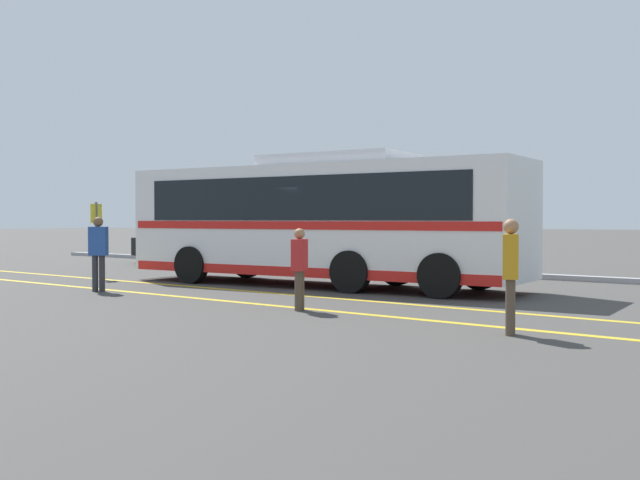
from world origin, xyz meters
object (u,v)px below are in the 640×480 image
object	(u,v)px
parked_car_1	(319,249)
bus_stop_sign	(96,230)
transit_bus	(320,218)
pedestrian_2	(299,264)
pedestrian_1	(511,269)
parked_car_0	(186,245)
pedestrian_0	(98,249)

from	to	relation	value
parked_car_1	bus_stop_sign	world-z (taller)	bus_stop_sign
transit_bus	pedestrian_2	size ratio (longest dim) A/B	7.22
transit_bus	pedestrian_2	xyz separation A→B (m)	(2.89, -4.33, -0.88)
pedestrian_2	bus_stop_sign	world-z (taller)	bus_stop_sign
transit_bus	pedestrian_1	xyz separation A→B (m)	(7.28, -4.69, -0.77)
transit_bus	pedestrian_1	bearing A→B (deg)	-128.46
pedestrian_2	parked_car_1	bearing A→B (deg)	-167.36
transit_bus	bus_stop_sign	bearing A→B (deg)	101.25
transit_bus	parked_car_0	world-z (taller)	transit_bus
pedestrian_0	pedestrian_1	world-z (taller)	pedestrian_0
parked_car_0	pedestrian_2	distance (m)	15.11
pedestrian_1	pedestrian_2	bearing A→B (deg)	-116.72
parked_car_0	pedestrian_2	size ratio (longest dim) A/B	3.07
parked_car_0	bus_stop_sign	bearing A→B (deg)	28.96
parked_car_1	bus_stop_sign	xyz separation A→B (m)	(-3.21, -6.47, 0.68)
parked_car_0	pedestrian_1	distance (m)	19.08
pedestrian_0	bus_stop_sign	size ratio (longest dim) A/B	0.80
pedestrian_2	bus_stop_sign	xyz separation A→B (m)	(-9.61, 2.29, 0.53)
transit_bus	bus_stop_sign	xyz separation A→B (m)	(-6.72, -2.05, -0.35)
parked_car_1	pedestrian_1	size ratio (longest dim) A/B	2.57
parked_car_0	transit_bus	bearing A→B (deg)	70.35
pedestrian_0	parked_car_0	bearing A→B (deg)	93.54
bus_stop_sign	parked_car_0	bearing A→B (deg)	20.32
pedestrian_1	pedestrian_2	xyz separation A→B (m)	(-4.39, 0.36, -0.12)
pedestrian_0	pedestrian_1	bearing A→B (deg)	-34.96
pedestrian_1	pedestrian_2	distance (m)	4.41
parked_car_1	pedestrian_2	xyz separation A→B (m)	(6.40, -8.75, 0.15)
parked_car_0	pedestrian_0	bearing A→B (deg)	40.18
transit_bus	pedestrian_0	xyz separation A→B (m)	(-3.24, -4.45, -0.73)
pedestrian_0	pedestrian_1	xyz separation A→B (m)	(10.52, -0.24, -0.03)
parked_car_0	pedestrian_1	size ratio (longest dim) A/B	2.76
parked_car_1	bus_stop_sign	bearing A→B (deg)	-31.11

